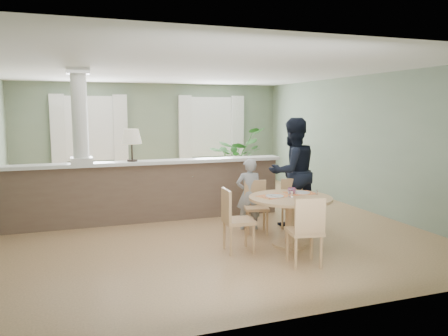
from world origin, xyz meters
name	(u,v)px	position (x,y,z in m)	size (l,w,h in m)	color
ground	(193,220)	(0.00, 0.00, 0.00)	(8.00, 8.00, 0.00)	tan
room_shell	(182,120)	(-0.03, 0.63, 1.81)	(7.02, 8.02, 2.71)	gray
pony_wall	(137,184)	(-0.99, 0.20, 0.71)	(5.32, 0.38, 2.70)	brown
sofa	(197,180)	(0.66, 2.04, 0.40)	(2.74, 1.07, 0.80)	olive
houseplant	(236,158)	(1.89, 2.74, 0.79)	(1.42, 1.23, 1.58)	#316729
dining_table	(290,207)	(0.97, -1.91, 0.59)	(1.22, 1.22, 0.84)	tan
chair_far_boy	(256,204)	(0.79, -1.05, 0.47)	(0.47, 0.47, 0.85)	tan
chair_far_man	(293,202)	(1.41, -1.18, 0.48)	(0.46, 0.46, 0.86)	tan
chair_near	(306,228)	(0.74, -2.78, 0.51)	(0.48, 0.48, 0.92)	tan
chair_side	(234,217)	(0.08, -1.91, 0.50)	(0.43, 0.43, 0.91)	tan
child_person	(249,194)	(0.74, -0.88, 0.60)	(0.44, 0.29, 1.21)	gray
man_person	(292,172)	(1.56, -0.86, 0.94)	(0.91, 0.71, 1.88)	black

